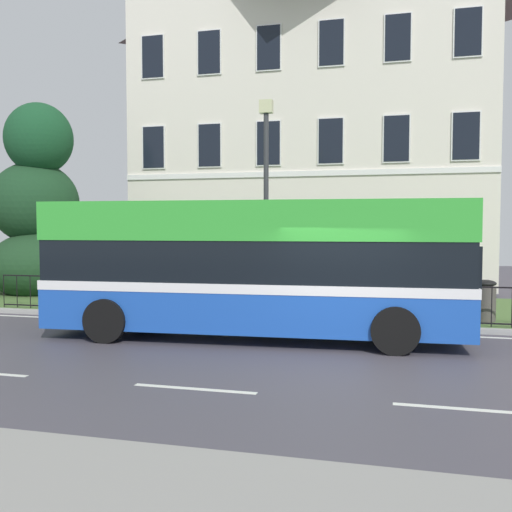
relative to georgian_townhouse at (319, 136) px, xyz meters
name	(u,v)px	position (x,y,z in m)	size (l,w,h in m)	color
ground_plane	(342,355)	(2.64, -15.53, -6.76)	(60.00, 56.00, 0.18)	#46424B
georgian_townhouse	(319,136)	(0.00, 0.00, 0.00)	(14.53, 10.91, 13.19)	silver
iron_verge_railing	(254,298)	(0.00, -12.30, -6.12)	(15.35, 0.04, 0.97)	black
evergreen_tree	(39,220)	(-8.94, -8.73, -4.00)	(3.75, 3.72, 7.09)	#423328
single_decker_bus	(255,267)	(0.54, -14.34, -5.13)	(9.43, 2.99, 3.06)	blue
street_lamp_post	(266,190)	(0.08, -11.21, -3.20)	(0.36, 0.24, 5.89)	#333338
litter_bin	(485,300)	(5.84, -11.42, -6.09)	(0.52, 0.52, 1.05)	#4C4742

